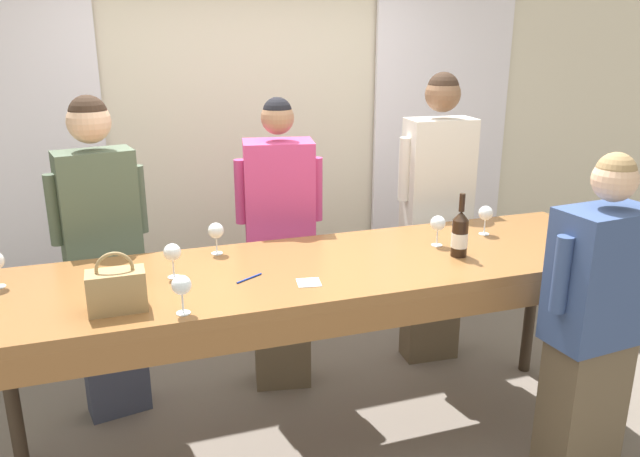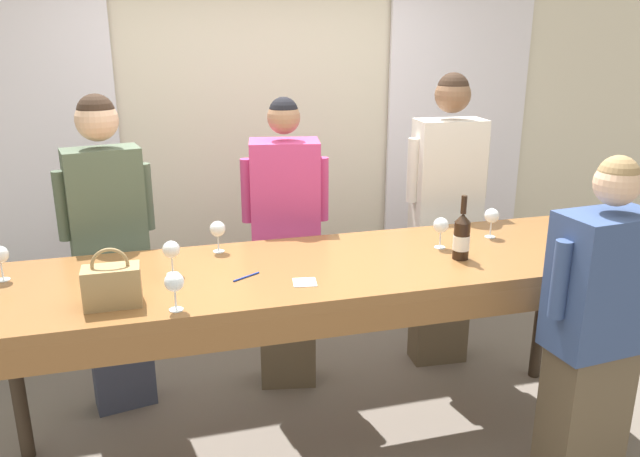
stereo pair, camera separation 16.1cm
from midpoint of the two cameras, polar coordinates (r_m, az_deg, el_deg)
The scene contains 18 objects.
ground_plane at distance 3.50m, azimuth 1.80°, elevation -19.48°, with size 18.00×18.00×0.00m, color #70665B.
wall_back at distance 4.49m, azimuth -4.49°, elevation 8.42°, with size 12.00×0.06×2.80m.
curtain_panel_left at distance 4.41m, azimuth -24.05°, elevation 6.05°, with size 1.12×0.03×2.69m.
curtain_panel_right at distance 4.96m, azimuth 13.27°, elevation 8.20°, with size 1.12×0.03×2.69m.
tasting_bar at distance 3.00m, azimuth 2.13°, elevation -5.09°, with size 3.15×0.85×1.05m.
wine_bottle at distance 3.11m, azimuth 14.28°, elevation -0.74°, with size 0.08×0.08×0.32m.
handbag at distance 2.62m, azimuth -16.81°, elevation -4.99°, with size 0.23×0.12×0.25m.
wine_glass_front_left at distance 3.14m, azimuth -7.90°, elevation -0.13°, with size 0.08×0.08×0.16m.
wine_glass_front_mid at distance 3.24m, azimuth 12.41°, elevation 0.20°, with size 0.08×0.08×0.16m.
wine_glass_front_right at distance 3.48m, azimuth 16.71°, elevation 1.04°, with size 0.08×0.08×0.16m.
wine_glass_center_left at distance 2.88m, azimuth -11.90°, elevation -1.97°, with size 0.08×0.08×0.16m.
wine_glass_center_mid at distance 2.50m, azimuth -11.39°, elevation -4.91°, with size 0.08×0.08×0.16m.
napkin at distance 2.76m, azimuth 0.27°, elevation -4.96°, with size 0.12×0.12×0.00m.
pen at distance 2.83m, azimuth -5.12°, elevation -4.43°, with size 0.13×0.08×0.01m.
guest_olive_jacket at distance 3.58m, azimuth -17.38°, elevation -2.01°, with size 0.51×0.28×1.81m.
guest_pink_top at distance 3.69m, azimuth -1.89°, elevation -1.65°, with size 0.51×0.33×1.77m.
guest_cream_sweater at distance 4.02m, azimuth 12.49°, elevation 0.84°, with size 0.53×0.25×1.88m.
host_pouring at distance 3.06m, azimuth 25.22°, elevation -9.02°, with size 0.54×0.29×1.63m.
Camera 2 is at (-0.77, -2.69, 2.10)m, focal length 35.00 mm.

